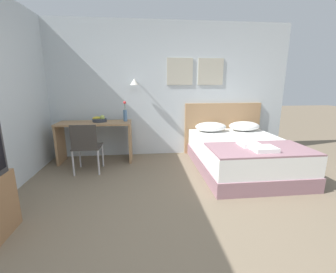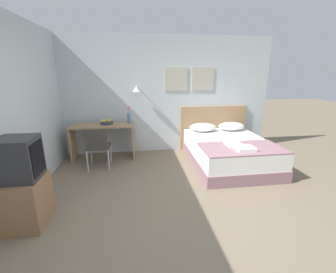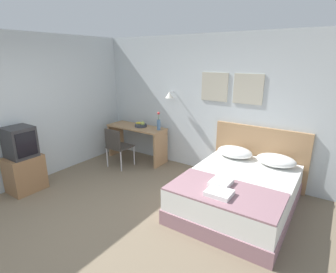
% 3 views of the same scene
% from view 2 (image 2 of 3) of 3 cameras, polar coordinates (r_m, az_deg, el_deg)
% --- Properties ---
extents(ground_plane, '(24.00, 24.00, 0.00)m').
position_cam_2_polar(ground_plane, '(3.21, 3.89, -19.43)').
color(ground_plane, '#756651').
extents(wall_back, '(5.22, 0.31, 2.65)m').
position_cam_2_polar(wall_back, '(5.30, -1.81, 10.37)').
color(wall_back, silver).
rests_on(wall_back, ground_plane).
extents(bed, '(1.51, 1.98, 0.53)m').
position_cam_2_polar(bed, '(4.83, 15.07, -3.79)').
color(bed, gray).
rests_on(bed, ground_plane).
extents(headboard, '(1.63, 0.06, 1.07)m').
position_cam_2_polar(headboard, '(5.66, 11.31, 2.25)').
color(headboard, '#A87F56').
rests_on(headboard, ground_plane).
extents(pillow_left, '(0.62, 0.43, 0.19)m').
position_cam_2_polar(pillow_left, '(5.26, 8.82, 2.34)').
color(pillow_left, white).
rests_on(pillow_left, bed).
extents(pillow_right, '(0.62, 0.43, 0.19)m').
position_cam_2_polar(pillow_right, '(5.50, 15.80, 2.52)').
color(pillow_right, white).
rests_on(pillow_right, bed).
extents(throw_blanket, '(1.47, 0.79, 0.02)m').
position_cam_2_polar(throw_blanket, '(4.25, 18.32, -2.81)').
color(throw_blanket, gray).
rests_on(throw_blanket, bed).
extents(folded_towel_near_foot, '(0.27, 0.31, 0.06)m').
position_cam_2_polar(folded_towel_near_foot, '(4.30, 16.25, -1.78)').
color(folded_towel_near_foot, white).
rests_on(folded_towel_near_foot, throw_blanket).
extents(folded_towel_mid_bed, '(0.32, 0.27, 0.06)m').
position_cam_2_polar(folded_towel_mid_bed, '(4.11, 19.01, -2.89)').
color(folded_towel_mid_bed, white).
rests_on(folded_towel_mid_bed, throw_blanket).
extents(desk, '(1.34, 0.50, 0.77)m').
position_cam_2_polar(desk, '(5.10, -16.13, 0.51)').
color(desk, '#A87F56').
rests_on(desk, ground_plane).
extents(desk_chair, '(0.44, 0.44, 0.84)m').
position_cam_2_polar(desk_chair, '(4.55, -17.45, -2.05)').
color(desk_chair, '#3D3833').
rests_on(desk_chair, ground_plane).
extents(fruit_bowl, '(0.27, 0.26, 0.12)m').
position_cam_2_polar(fruit_bowl, '(5.07, -15.25, 3.53)').
color(fruit_bowl, '#333842').
rests_on(fruit_bowl, desk).
extents(flower_vase, '(0.07, 0.07, 0.38)m').
position_cam_2_polar(flower_vase, '(5.02, -9.89, 4.90)').
color(flower_vase, '#4C7099').
rests_on(flower_vase, desk).
extents(tv_stand, '(0.44, 0.55, 0.62)m').
position_cam_2_polar(tv_stand, '(3.40, -32.22, -13.76)').
color(tv_stand, '#8E6642').
rests_on(tv_stand, ground_plane).
extents(television, '(0.43, 0.41, 0.51)m').
position_cam_2_polar(television, '(3.18, -33.70, -4.75)').
color(television, '#2D2D30').
rests_on(television, tv_stand).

